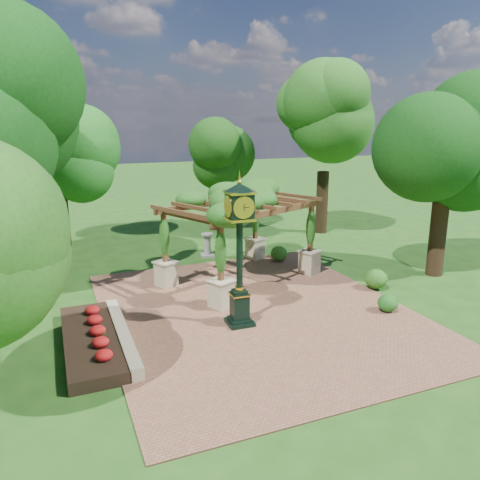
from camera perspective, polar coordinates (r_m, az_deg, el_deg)
name	(u,v)px	position (r m, az deg, el deg)	size (l,w,h in m)	color
ground	(269,323)	(15.45, 3.57, -10.09)	(120.00, 120.00, 0.00)	#1E4714
brick_plaza	(257,311)	(16.27, 2.03, -8.68)	(10.00, 12.00, 0.04)	brown
border_wall	(123,335)	(14.60, -14.13, -11.18)	(0.35, 5.00, 0.40)	#C6B793
flower_bed	(91,341)	(14.54, -17.70, -11.65)	(1.50, 5.00, 0.36)	red
pedestal_clock	(240,242)	(14.36, -0.05, -0.20)	(0.94, 0.94, 4.64)	black
pergola	(241,205)	(18.59, 0.08, 4.28)	(7.07, 5.88, 3.82)	#C5B492
sundial	(207,246)	(22.58, -3.99, -0.78)	(0.72, 0.72, 1.13)	#9A9B93
shrub_front	(388,303)	(16.87, 17.57, -7.33)	(0.68, 0.68, 0.61)	#1B5518
shrub_mid	(376,279)	(18.94, 16.27, -4.58)	(0.86, 0.86, 0.77)	#255A19
shrub_back	(279,253)	(21.80, 4.77, -1.64)	(0.78, 0.78, 0.70)	#285F1B
tree_west_far	(58,161)	(25.28, -21.32, 8.98)	(4.06, 4.06, 6.45)	black
tree_north	(213,152)	(27.58, -3.29, 10.66)	(3.26, 3.26, 6.74)	#322214
tree_east_far	(325,122)	(27.18, 10.38, 13.96)	(4.02, 4.02, 9.19)	black
tree_east_near	(448,143)	(20.75, 23.99, 10.76)	(4.07, 4.07, 8.06)	#372216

